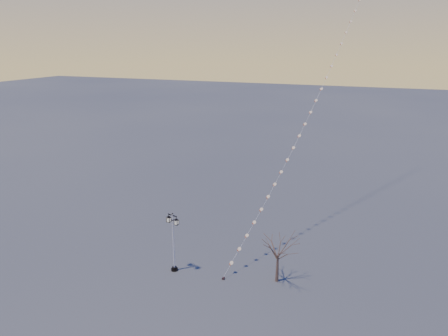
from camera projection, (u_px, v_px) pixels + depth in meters
The scene contains 4 objects.
ground at pixel (191, 282), 30.30m from camera, with size 300.00×300.00×0.00m, color #484A48.
street_lamp at pixel (173, 239), 31.12m from camera, with size 1.19×0.64×4.81m.
bare_tree at pixel (278, 248), 29.66m from camera, with size 2.37×2.37×3.93m.
kite_train at pixel (320, 75), 38.31m from camera, with size 8.40×30.10×28.25m.
Camera 1 is at (11.92, -23.78, 16.96)m, focal length 32.96 mm.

